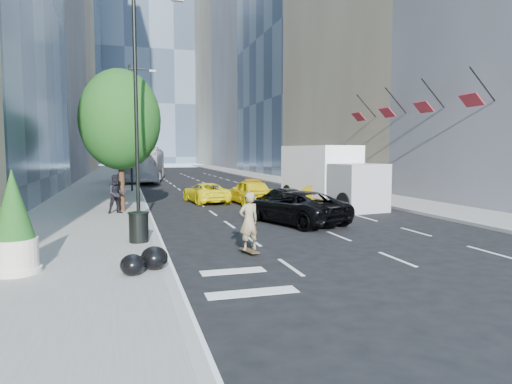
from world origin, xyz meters
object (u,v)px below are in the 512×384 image
object	(u,v)px
trash_can	(139,228)
planter_shrub	(14,224)
city_bus	(146,165)
box_truck	(329,175)
black_sedan_lincoln	(295,207)
black_sedan_mercedes	(283,200)
skateboarder	(249,225)

from	to	relation	value
trash_can	planter_shrub	distance (m)	4.69
city_bus	box_truck	size ratio (longest dim) A/B	1.70
city_bus	planter_shrub	xyz separation A→B (m)	(-5.03, -38.15, -0.44)
black_sedan_lincoln	box_truck	distance (m)	7.41
black_sedan_lincoln	trash_can	size ratio (longest dim) A/B	5.46
black_sedan_mercedes	planter_shrub	bearing A→B (deg)	39.36
skateboarder	trash_can	bearing A→B (deg)	-47.30
trash_can	skateboarder	bearing A→B (deg)	-33.20
trash_can	black_sedan_lincoln	bearing A→B (deg)	24.77
black_sedan_mercedes	box_truck	world-z (taller)	box_truck
skateboarder	planter_shrub	bearing A→B (deg)	-4.86
black_sedan_lincoln	city_bus	bearing A→B (deg)	-100.21
trash_can	city_bus	bearing A→B (deg)	87.04
skateboarder	city_bus	world-z (taller)	city_bus
black_sedan_mercedes	planter_shrub	world-z (taller)	planter_shrub
city_bus	trash_can	size ratio (longest dim) A/B	13.48
black_sedan_mercedes	city_bus	xyz separation A→B (m)	(-6.00, 27.85, 1.22)
black_sedan_lincoln	city_bus	size ratio (longest dim) A/B	0.40
black_sedan_mercedes	box_truck	distance (m)	4.46
trash_can	planter_shrub	xyz separation A→B (m)	(-3.23, -3.30, 0.80)
skateboarder	city_bus	xyz separation A→B (m)	(-1.60, 37.07, 0.95)
city_bus	trash_can	distance (m)	34.92
black_sedan_mercedes	city_bus	bearing A→B (deg)	-81.53
box_truck	planter_shrub	distance (m)	19.29
trash_can	box_truck	bearing A→B (deg)	38.22
trash_can	planter_shrub	size ratio (longest dim) A/B	0.37
box_truck	city_bus	bearing A→B (deg)	102.09
city_bus	skateboarder	bearing A→B (deg)	-80.18
black_sedan_lincoln	planter_shrub	bearing A→B (deg)	12.75
black_sedan_lincoln	city_bus	distance (m)	32.03
city_bus	box_truck	distance (m)	27.54
box_truck	trash_can	distance (m)	14.75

